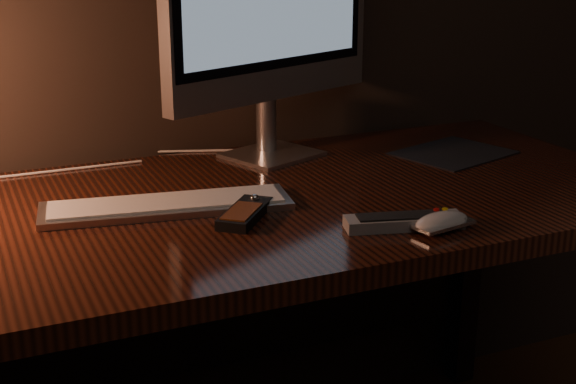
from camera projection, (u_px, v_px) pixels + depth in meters
name	position (u px, v px, depth m)	size (l,w,h in m)	color
desk	(245.00, 248.00, 1.63)	(1.60, 0.75, 0.75)	#3C180D
keyboard	(167.00, 205.00, 1.47)	(0.45, 0.13, 0.02)	silver
mousepad	(453.00, 153.00, 1.84)	(0.24, 0.20, 0.00)	black
mouse	(441.00, 224.00, 1.37)	(0.11, 0.06, 0.02)	white
media_remote	(245.00, 213.00, 1.42)	(0.14, 0.15, 0.03)	black
tv_remote	(404.00, 221.00, 1.38)	(0.21, 0.10, 0.03)	gray
papers	(96.00, 206.00, 1.48)	(0.11, 0.07, 0.01)	white
cable	(142.00, 161.00, 1.77)	(0.01, 0.01, 0.66)	white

